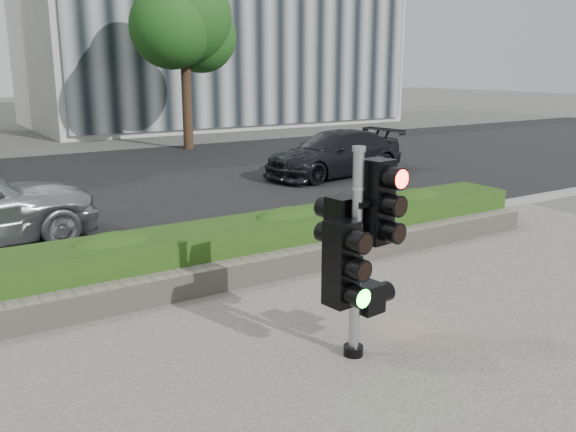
{
  "coord_description": "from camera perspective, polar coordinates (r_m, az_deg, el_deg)",
  "views": [
    {
      "loc": [
        -3.37,
        -5.1,
        2.94
      ],
      "look_at": [
        0.27,
        0.6,
        1.27
      ],
      "focal_mm": 38.0,
      "sensor_mm": 36.0,
      "label": 1
    }
  ],
  "objects": [
    {
      "name": "curb",
      "position": [
        9.36,
        -9.89,
        -4.29
      ],
      "size": [
        60.0,
        0.25,
        0.12
      ],
      "primitive_type": "cube",
      "color": "gray",
      "rests_on": "ground"
    },
    {
      "name": "hedge",
      "position": [
        8.74,
        -8.44,
        -3.41
      ],
      "size": [
        12.0,
        1.0,
        0.68
      ],
      "primitive_type": "cube",
      "color": "#3F7223",
      "rests_on": "sidewalk"
    },
    {
      "name": "tree_right",
      "position": [
        22.52,
        -9.82,
        17.58
      ],
      "size": [
        4.1,
        3.58,
        6.53
      ],
      "color": "black",
      "rests_on": "ground"
    },
    {
      "name": "ground",
      "position": [
        6.78,
        0.79,
        -11.86
      ],
      "size": [
        120.0,
        120.0,
        0.0
      ],
      "primitive_type": "plane",
      "color": "#51514C",
      "rests_on": "ground"
    },
    {
      "name": "road",
      "position": [
        15.74,
        -19.66,
        2.31
      ],
      "size": [
        60.0,
        13.0,
        0.02
      ],
      "primitive_type": "cube",
      "color": "black",
      "rests_on": "ground"
    },
    {
      "name": "stone_wall",
      "position": [
        8.23,
        -6.53,
        -5.69
      ],
      "size": [
        12.0,
        0.32,
        0.34
      ],
      "primitive_type": "cube",
      "color": "gray",
      "rests_on": "sidewalk"
    },
    {
      "name": "building_right",
      "position": [
        33.49,
        -7.44,
        18.98
      ],
      "size": [
        18.0,
        10.0,
        12.0
      ],
      "primitive_type": "cube",
      "color": "#B7B7B2",
      "rests_on": "ground"
    },
    {
      "name": "traffic_signal",
      "position": [
        6.11,
        6.39,
        -2.5
      ],
      "size": [
        0.77,
        0.6,
        2.17
      ],
      "rotation": [
        0.0,
        0.0,
        0.12
      ],
      "color": "black",
      "rests_on": "sidewalk"
    },
    {
      "name": "car_dark",
      "position": [
        16.68,
        4.36,
        5.85
      ],
      "size": [
        4.37,
        2.19,
        1.22
      ],
      "primitive_type": "imported",
      "rotation": [
        0.0,
        0.0,
        -1.45
      ],
      "color": "black",
      "rests_on": "road"
    }
  ]
}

